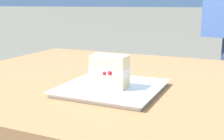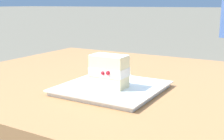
# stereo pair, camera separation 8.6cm
# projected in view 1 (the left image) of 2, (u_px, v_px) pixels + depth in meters

# --- Properties ---
(patio_table) EXTENTS (1.32, 0.97, 0.72)m
(patio_table) POSITION_uv_depth(u_px,v_px,m) (134.00, 106.00, 1.02)
(patio_table) COLOR olive
(patio_table) RESTS_ON ground
(dessert_plate) EXTENTS (0.28, 0.28, 0.02)m
(dessert_plate) POSITION_uv_depth(u_px,v_px,m) (112.00, 88.00, 0.87)
(dessert_plate) COLOR white
(dessert_plate) RESTS_ON patio_table
(cake_slice) EXTENTS (0.10, 0.07, 0.09)m
(cake_slice) POSITION_uv_depth(u_px,v_px,m) (110.00, 71.00, 0.84)
(cake_slice) COLOR beige
(cake_slice) RESTS_ON dessert_plate
(dessert_fork) EXTENTS (0.12, 0.14, 0.01)m
(dessert_fork) POSITION_uv_depth(u_px,v_px,m) (121.00, 72.00, 1.09)
(dessert_fork) COLOR silver
(dessert_fork) RESTS_ON patio_table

